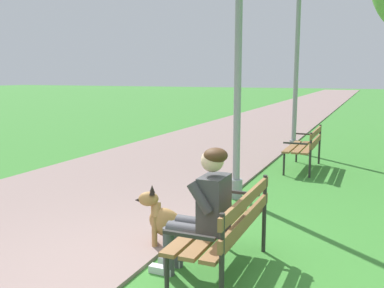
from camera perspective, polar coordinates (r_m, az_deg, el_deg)
ground_plane at (r=4.18m, az=-6.42°, el=-17.87°), size 120.00×120.00×0.00m
paved_path at (r=27.59m, az=14.70°, el=4.95°), size 4.12×60.00×0.04m
park_bench_near at (r=4.12m, az=4.76°, el=-10.51°), size 0.55×1.50×0.85m
park_bench_mid at (r=8.95m, az=14.86°, el=-0.06°), size 0.55×1.50×0.85m
person_seated_on_near_bench at (r=4.04m, az=1.47°, el=-8.38°), size 0.74×0.49×1.25m
dog_shepherd at (r=4.84m, az=-2.88°, el=-10.62°), size 0.77×0.49×0.71m
lamp_post_near at (r=6.53m, az=6.10°, el=10.41°), size 0.24×0.24×3.95m
lamp_post_mid at (r=10.84m, az=13.68°, el=11.07°), size 0.24×0.24×4.47m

